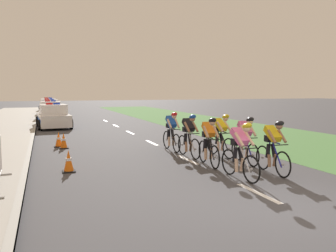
{
  "coord_description": "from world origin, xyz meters",
  "views": [
    {
      "loc": [
        -4.54,
        -4.97,
        2.33
      ],
      "look_at": [
        -0.44,
        6.01,
        1.1
      ],
      "focal_mm": 35.73,
      "sensor_mm": 36.0,
      "label": 1
    }
  ],
  "objects_px": {
    "cyclist_fourth": "(245,139)",
    "police_car_furthest": "(49,105)",
    "police_car_second": "(51,111)",
    "traffic_cone_mid": "(59,140)",
    "cyclist_lead": "(240,150)",
    "traffic_cone_near": "(69,161)",
    "cyclist_third": "(209,141)",
    "traffic_cone_far": "(64,141)",
    "police_car_nearest": "(53,117)",
    "police_car_third": "(50,108)",
    "cyclist_seventh": "(172,131)",
    "cyclist_fifth": "(189,135)",
    "cyclist_sixth": "(221,135)",
    "cyclist_second": "(273,146)"
  },
  "relations": [
    {
      "from": "cyclist_second",
      "to": "cyclist_seventh",
      "type": "height_order",
      "value": "same"
    },
    {
      "from": "cyclist_sixth",
      "to": "traffic_cone_far",
      "type": "xyz_separation_m",
      "value": [
        -5.16,
        3.72,
        -0.48
      ]
    },
    {
      "from": "traffic_cone_near",
      "to": "police_car_nearest",
      "type": "bearing_deg",
      "value": 90.2
    },
    {
      "from": "cyclist_lead",
      "to": "traffic_cone_mid",
      "type": "height_order",
      "value": "cyclist_lead"
    },
    {
      "from": "cyclist_third",
      "to": "police_car_nearest",
      "type": "height_order",
      "value": "police_car_nearest"
    },
    {
      "from": "cyclist_sixth",
      "to": "traffic_cone_mid",
      "type": "bearing_deg",
      "value": 141.94
    },
    {
      "from": "traffic_cone_mid",
      "to": "cyclist_third",
      "type": "bearing_deg",
      "value": -51.6
    },
    {
      "from": "cyclist_sixth",
      "to": "police_car_nearest",
      "type": "height_order",
      "value": "police_car_nearest"
    },
    {
      "from": "cyclist_seventh",
      "to": "traffic_cone_far",
      "type": "xyz_separation_m",
      "value": [
        -3.93,
        2.01,
        -0.48
      ]
    },
    {
      "from": "cyclist_fourth",
      "to": "police_car_furthest",
      "type": "bearing_deg",
      "value": 99.55
    },
    {
      "from": "police_car_nearest",
      "to": "cyclist_seventh",
      "type": "bearing_deg",
      "value": -68.88
    },
    {
      "from": "police_car_second",
      "to": "traffic_cone_mid",
      "type": "xyz_separation_m",
      "value": [
        -0.03,
        -14.8,
        -0.37
      ]
    },
    {
      "from": "police_car_second",
      "to": "traffic_cone_near",
      "type": "distance_m",
      "value": 19.46
    },
    {
      "from": "cyclist_second",
      "to": "traffic_cone_mid",
      "type": "height_order",
      "value": "cyclist_second"
    },
    {
      "from": "police_car_third",
      "to": "traffic_cone_mid",
      "type": "bearing_deg",
      "value": -90.09
    },
    {
      "from": "police_car_third",
      "to": "traffic_cone_near",
      "type": "bearing_deg",
      "value": -89.9
    },
    {
      "from": "cyclist_fifth",
      "to": "police_car_second",
      "type": "xyz_separation_m",
      "value": [
        -4.19,
        18.68,
        -0.11
      ]
    },
    {
      "from": "cyclist_fourth",
      "to": "police_car_nearest",
      "type": "bearing_deg",
      "value": 111.84
    },
    {
      "from": "cyclist_lead",
      "to": "traffic_cone_mid",
      "type": "bearing_deg",
      "value": 121.2
    },
    {
      "from": "police_car_nearest",
      "to": "cyclist_fourth",
      "type": "bearing_deg",
      "value": -68.16
    },
    {
      "from": "traffic_cone_mid",
      "to": "traffic_cone_far",
      "type": "distance_m",
      "value": 0.49
    },
    {
      "from": "police_car_nearest",
      "to": "traffic_cone_far",
      "type": "distance_m",
      "value": 8.54
    },
    {
      "from": "cyclist_third",
      "to": "traffic_cone_near",
      "type": "relative_size",
      "value": 2.69
    },
    {
      "from": "cyclist_third",
      "to": "cyclist_sixth",
      "type": "xyz_separation_m",
      "value": [
        1.09,
        1.18,
        0.0
      ]
    },
    {
      "from": "police_car_second",
      "to": "traffic_cone_mid",
      "type": "bearing_deg",
      "value": -90.12
    },
    {
      "from": "cyclist_third",
      "to": "police_car_furthest",
      "type": "bearing_deg",
      "value": 97.45
    },
    {
      "from": "police_car_nearest",
      "to": "police_car_third",
      "type": "xyz_separation_m",
      "value": [
        -0.0,
        12.32,
        0.0
      ]
    },
    {
      "from": "cyclist_fourth",
      "to": "traffic_cone_near",
      "type": "distance_m",
      "value": 5.48
    },
    {
      "from": "cyclist_seventh",
      "to": "traffic_cone_near",
      "type": "bearing_deg",
      "value": -151.5
    },
    {
      "from": "police_car_second",
      "to": "police_car_furthest",
      "type": "relative_size",
      "value": 1.0
    },
    {
      "from": "traffic_cone_far",
      "to": "police_car_nearest",
      "type": "bearing_deg",
      "value": 90.95
    },
    {
      "from": "cyclist_lead",
      "to": "traffic_cone_far",
      "type": "distance_m",
      "value": 7.79
    },
    {
      "from": "cyclist_lead",
      "to": "police_car_furthest",
      "type": "bearing_deg",
      "value": 97.14
    },
    {
      "from": "cyclist_fourth",
      "to": "police_car_nearest",
      "type": "relative_size",
      "value": 0.38
    },
    {
      "from": "cyclist_fourth",
      "to": "cyclist_fifth",
      "type": "relative_size",
      "value": 1.0
    },
    {
      "from": "cyclist_second",
      "to": "cyclist_sixth",
      "type": "xyz_separation_m",
      "value": [
        -0.13,
        2.71,
        0.0
      ]
    },
    {
      "from": "cyclist_seventh",
      "to": "cyclist_sixth",
      "type": "bearing_deg",
      "value": -54.24
    },
    {
      "from": "traffic_cone_near",
      "to": "cyclist_third",
      "type": "bearing_deg",
      "value": -9.42
    },
    {
      "from": "cyclist_fifth",
      "to": "traffic_cone_far",
      "type": "relative_size",
      "value": 2.69
    },
    {
      "from": "traffic_cone_near",
      "to": "traffic_cone_mid",
      "type": "height_order",
      "value": "same"
    },
    {
      "from": "cyclist_fifth",
      "to": "police_car_furthest",
      "type": "bearing_deg",
      "value": 97.76
    },
    {
      "from": "cyclist_lead",
      "to": "police_car_nearest",
      "type": "distance_m",
      "value": 15.73
    },
    {
      "from": "traffic_cone_mid",
      "to": "traffic_cone_far",
      "type": "height_order",
      "value": "same"
    },
    {
      "from": "cyclist_fourth",
      "to": "cyclist_seventh",
      "type": "height_order",
      "value": "same"
    },
    {
      "from": "cyclist_third",
      "to": "cyclist_sixth",
      "type": "height_order",
      "value": "same"
    },
    {
      "from": "police_car_second",
      "to": "traffic_cone_near",
      "type": "xyz_separation_m",
      "value": [
        0.05,
        -19.46,
        -0.37
      ]
    },
    {
      "from": "police_car_nearest",
      "to": "traffic_cone_mid",
      "type": "relative_size",
      "value": 7.03
    },
    {
      "from": "cyclist_second",
      "to": "traffic_cone_near",
      "type": "height_order",
      "value": "cyclist_second"
    },
    {
      "from": "police_car_nearest",
      "to": "traffic_cone_far",
      "type": "xyz_separation_m",
      "value": [
        0.14,
        -8.54,
        -0.37
      ]
    },
    {
      "from": "cyclist_sixth",
      "to": "police_car_second",
      "type": "xyz_separation_m",
      "value": [
        -5.3,
        18.97,
        -0.11
      ]
    }
  ]
}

